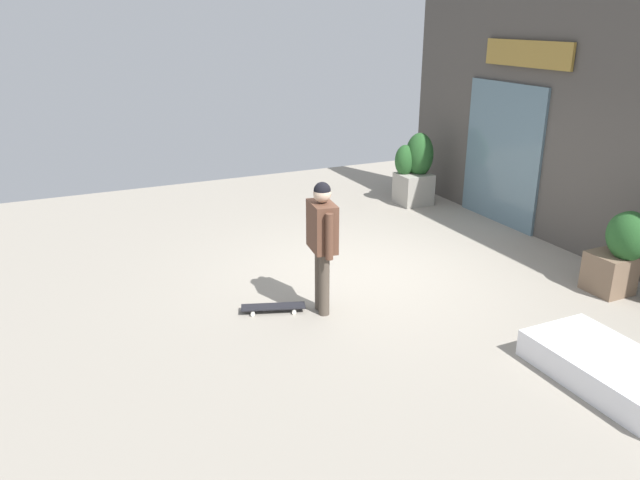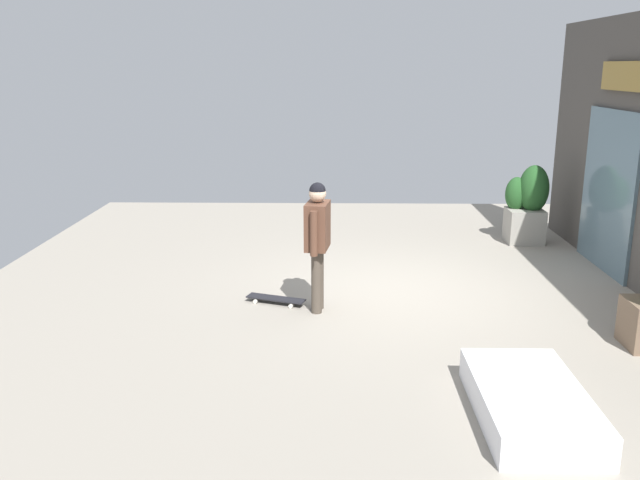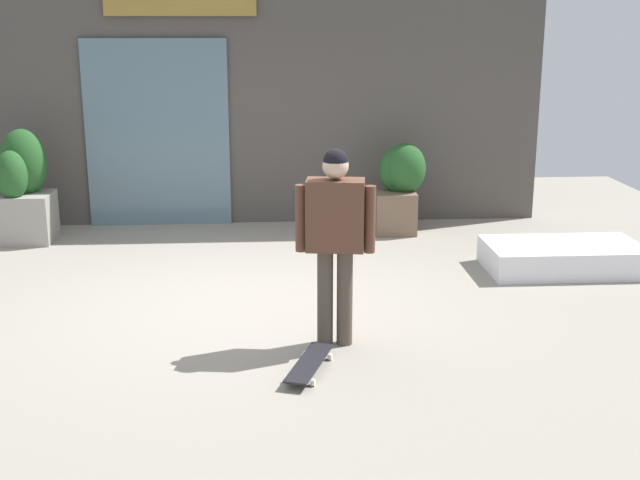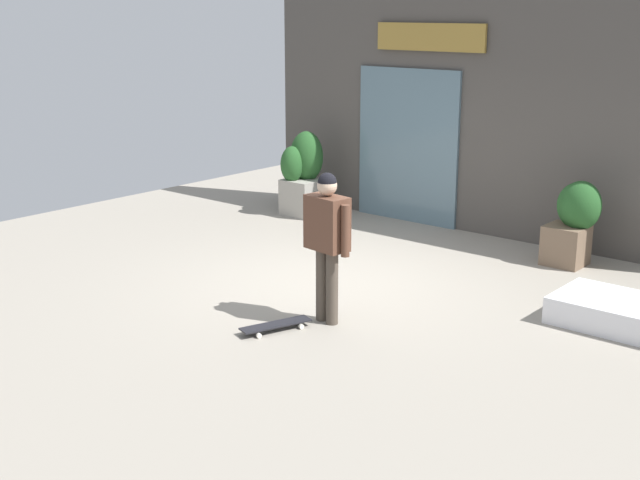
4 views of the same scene
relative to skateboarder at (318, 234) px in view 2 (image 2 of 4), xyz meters
name	(u,v)px [view 2 (image 2 of 4)]	position (x,y,z in m)	size (l,w,h in m)	color
ground_plane	(405,292)	(-0.72, 1.17, -0.99)	(12.00, 12.00, 0.00)	gray
skateboarder	(318,234)	(0.00, 0.00, 0.00)	(0.63, 0.32, 1.62)	#4C4238
skateboard	(276,299)	(-0.24, -0.54, -0.93)	(0.43, 0.79, 0.08)	black
planter_box_right	(527,204)	(-3.43, 3.54, -0.32)	(0.60, 0.71, 1.34)	gray
snow_ledge	(529,403)	(2.60, 1.89, -0.85)	(1.63, 0.90, 0.29)	white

